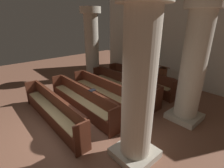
{
  "coord_description": "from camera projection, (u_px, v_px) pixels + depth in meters",
  "views": [
    {
      "loc": [
        3.93,
        -1.68,
        3.05
      ],
      "look_at": [
        -0.48,
        2.2,
        0.75
      ],
      "focal_mm": 26.73,
      "sensor_mm": 36.0,
      "label": 1
    }
  ],
  "objects": [
    {
      "name": "lectern",
      "position": [
        162.0,
        78.0,
        7.82
      ],
      "size": [
        0.48,
        0.45,
        1.08
      ],
      "color": "brown",
      "rests_on": "ground"
    },
    {
      "name": "kneeler_box_red",
      "position": [
        132.0,
        126.0,
        4.86
      ],
      "size": [
        0.36,
        0.28,
        0.26
      ],
      "primitive_type": "cube",
      "color": "maroon",
      "rests_on": "ground"
    },
    {
      "name": "pew_row_0",
      "position": [
        139.0,
        79.0,
        7.67
      ],
      "size": [
        3.61,
        0.47,
        0.87
      ],
      "color": "#562819",
      "rests_on": "ground"
    },
    {
      "name": "pew_row_1",
      "position": [
        123.0,
        85.0,
        7.04
      ],
      "size": [
        3.61,
        0.46,
        0.87
      ],
      "color": "#562819",
      "rests_on": "ground"
    },
    {
      "name": "pew_row_3",
      "position": [
        81.0,
        99.0,
        5.77
      ],
      "size": [
        3.61,
        0.47,
        0.87
      ],
      "color": "#562819",
      "rests_on": "ground"
    },
    {
      "name": "back_wall",
      "position": [
        181.0,
        37.0,
        7.81
      ],
      "size": [
        10.0,
        0.16,
        4.5
      ],
      "primitive_type": "cube",
      "color": "silver",
      "rests_on": "ground"
    },
    {
      "name": "pew_row_2",
      "position": [
        104.0,
        91.0,
        6.41
      ],
      "size": [
        3.61,
        0.46,
        0.87
      ],
      "color": "#562819",
      "rests_on": "ground"
    },
    {
      "name": "ground_plane",
      "position": [
        66.0,
        130.0,
        4.89
      ],
      "size": [
        19.2,
        19.2,
        0.0
      ],
      "primitive_type": "plane",
      "color": "brown"
    },
    {
      "name": "pillar_far_side",
      "position": [
        92.0,
        44.0,
        8.52
      ],
      "size": [
        1.01,
        1.01,
        3.6
      ],
      "color": "#B6AD9A",
      "rests_on": "ground"
    },
    {
      "name": "pillar_aisle_rear",
      "position": [
        139.0,
        83.0,
        3.3
      ],
      "size": [
        0.99,
        0.99,
        3.6
      ],
      "color": "#B6AD9A",
      "rests_on": "ground"
    },
    {
      "name": "pew_row_4",
      "position": [
        52.0,
        109.0,
        5.14
      ],
      "size": [
        3.61,
        0.46,
        0.87
      ],
      "color": "#562819",
      "rests_on": "ground"
    },
    {
      "name": "hymn_book",
      "position": [
        92.0,
        90.0,
        5.43
      ],
      "size": [
        0.15,
        0.21,
        0.03
      ],
      "primitive_type": "cube",
      "color": "black",
      "rests_on": "pew_row_3"
    },
    {
      "name": "pillar_aisle_side",
      "position": [
        194.0,
        63.0,
        4.8
      ],
      "size": [
        1.01,
        1.01,
        3.6
      ],
      "color": "#B6AD9A",
      "rests_on": "ground"
    }
  ]
}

